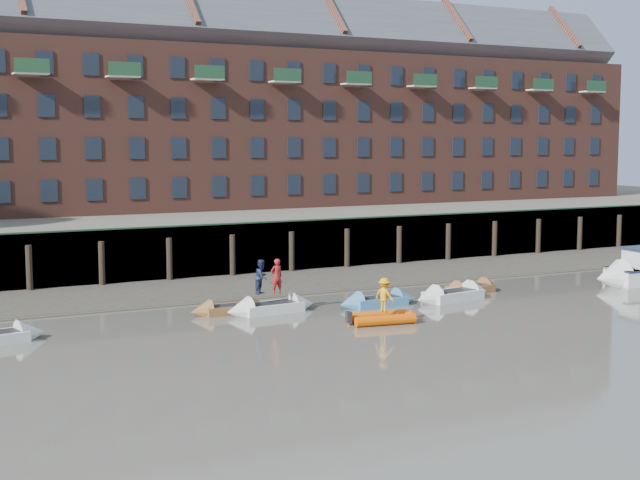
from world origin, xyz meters
TOP-DOWN VIEW (x-y plane):
  - ground at (0.00, 0.00)m, footprint 220.00×220.00m
  - foreshore at (0.00, 18.00)m, footprint 110.00×8.00m
  - mud_band at (0.00, 14.60)m, footprint 110.00×1.60m
  - river_wall at (-0.00, 22.38)m, footprint 110.00×1.23m
  - bank_terrace at (0.00, 36.00)m, footprint 110.00×28.00m
  - apartment_terrace at (-0.00, 36.99)m, footprint 80.60×15.56m
  - rowboat_2 at (-6.33, 10.97)m, footprint 4.05×1.18m
  - rowboat_3 at (-4.48, 10.24)m, footprint 4.82×1.73m
  - rowboat_4 at (1.06, 9.39)m, footprint 4.49×1.41m
  - rowboat_5 at (5.40, 9.03)m, footprint 5.15×2.21m
  - rowboat_6 at (7.54, 10.40)m, footprint 4.29×1.81m
  - rib_tender at (-0.85, 5.64)m, footprint 3.22×1.90m
  - motor_launch at (17.99, 8.49)m, footprint 6.77×2.65m
  - person_rower_a at (-4.22, 10.17)m, footprint 0.67×0.48m
  - person_rower_b at (-4.92, 10.37)m, footprint 1.04×1.03m
  - person_rib_crew at (-0.87, 5.57)m, footprint 0.92×1.17m

SIDE VIEW (x-z plane):
  - ground at x=0.00m, z-range 0.00..0.00m
  - foreshore at x=0.00m, z-range -0.25..0.25m
  - mud_band at x=0.00m, z-range -0.05..0.05m
  - rowboat_2 at x=-6.33m, z-range -0.38..0.80m
  - rowboat_6 at x=7.54m, z-range -0.39..0.82m
  - rowboat_4 at x=1.06m, z-range -0.42..0.88m
  - rib_tender at x=-0.85m, z-range -0.04..0.51m
  - rowboat_3 at x=-4.48m, z-range -0.44..0.93m
  - rowboat_5 at x=5.40m, z-range -0.47..0.98m
  - motor_launch at x=17.99m, z-range -0.67..2.07m
  - person_rib_crew at x=-0.87m, z-range 0.51..2.10m
  - river_wall at x=0.00m, z-range -0.06..3.24m
  - bank_terrace at x=0.00m, z-range 0.00..3.20m
  - person_rower_b at x=-4.92m, z-range 0.92..2.62m
  - person_rower_a at x=-4.22m, z-range 0.92..2.64m
  - apartment_terrace at x=0.00m, z-range 2.34..23.31m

